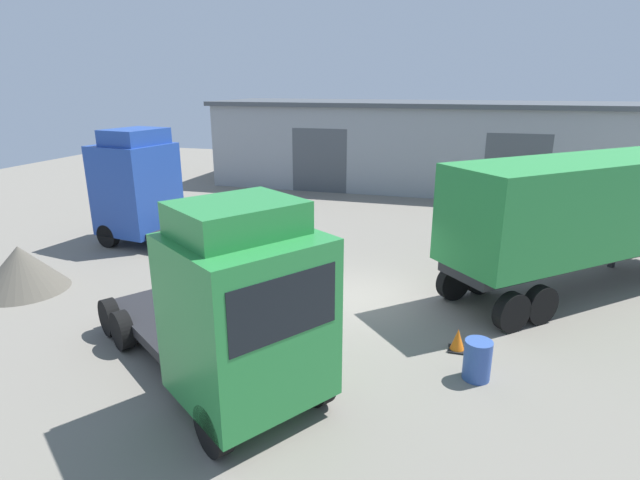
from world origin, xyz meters
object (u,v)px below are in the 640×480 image
tractor_unit_blue (144,191)px  container_trailer_green (591,208)px  traffic_cone (458,341)px  gravel_pile (21,268)px  tractor_unit_green (235,311)px  oil_drum (477,360)px

tractor_unit_blue → container_trailer_green: bearing=-172.0°
container_trailer_green → traffic_cone: size_ratio=16.10×
gravel_pile → tractor_unit_green: bearing=-20.3°
tractor_unit_blue → tractor_unit_green: (7.75, -8.36, -0.16)m
tractor_unit_blue → traffic_cone: (11.89, -5.24, -1.82)m
container_trailer_green → oil_drum: size_ratio=10.06×
tractor_unit_green → traffic_cone: (4.14, 3.13, -1.66)m
tractor_unit_green → gravel_pile: tractor_unit_green is taller
tractor_unit_blue → container_trailer_green: size_ratio=0.74×
tractor_unit_blue → oil_drum: tractor_unit_blue is taller
tractor_unit_green → gravel_pile: size_ratio=2.63×
gravel_pile → oil_drum: bearing=-5.0°
gravel_pile → oil_drum: (13.18, -1.16, -0.26)m
container_trailer_green → tractor_unit_green: 11.05m
tractor_unit_blue → tractor_unit_green: size_ratio=0.97×
tractor_unit_green → gravel_pile: 9.27m
tractor_unit_green → traffic_cone: bearing=71.6°
tractor_unit_green → traffic_cone: tractor_unit_green is taller
oil_drum → traffic_cone: size_ratio=1.60×
container_trailer_green → tractor_unit_blue: bearing=136.5°
gravel_pile → oil_drum: 13.23m
tractor_unit_blue → gravel_pile: bearing=89.9°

